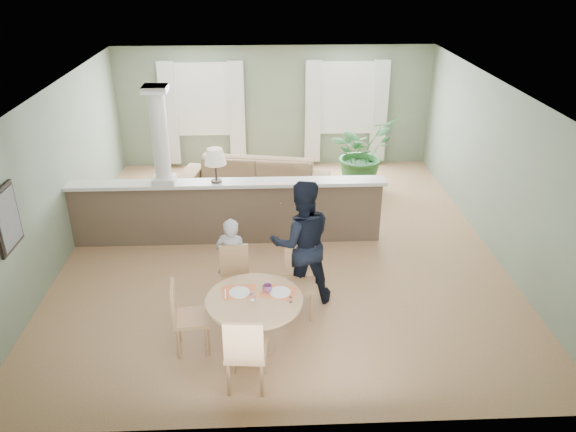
{
  "coord_description": "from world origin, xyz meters",
  "views": [
    {
      "loc": [
        -0.25,
        -8.41,
        4.6
      ],
      "look_at": [
        0.08,
        -1.0,
        1.03
      ],
      "focal_mm": 35.0,
      "sensor_mm": 36.0,
      "label": 1
    }
  ],
  "objects_px": {
    "sofa": "(253,185)",
    "child_person": "(232,260)",
    "chair_near": "(245,350)",
    "chair_far_man": "(299,277)",
    "man_person": "(302,242)",
    "houseplant": "(361,152)",
    "chair_far_boy": "(235,276)",
    "chair_side": "(185,314)",
    "dining_table": "(255,308)"
  },
  "relations": [
    {
      "from": "chair_far_man",
      "to": "chair_side",
      "type": "bearing_deg",
      "value": -146.16
    },
    {
      "from": "chair_near",
      "to": "chair_side",
      "type": "height_order",
      "value": "chair_near"
    },
    {
      "from": "chair_far_boy",
      "to": "child_person",
      "type": "distance_m",
      "value": 0.26
    },
    {
      "from": "sofa",
      "to": "houseplant",
      "type": "bearing_deg",
      "value": 32.55
    },
    {
      "from": "chair_far_boy",
      "to": "chair_near",
      "type": "xyz_separation_m",
      "value": [
        0.18,
        -1.65,
        0.05
      ]
    },
    {
      "from": "child_person",
      "to": "man_person",
      "type": "xyz_separation_m",
      "value": [
        0.97,
        -0.05,
        0.28
      ]
    },
    {
      "from": "houseplant",
      "to": "man_person",
      "type": "xyz_separation_m",
      "value": [
        -1.52,
        -4.19,
        0.17
      ]
    },
    {
      "from": "sofa",
      "to": "child_person",
      "type": "bearing_deg",
      "value": -83.37
    },
    {
      "from": "chair_near",
      "to": "chair_side",
      "type": "xyz_separation_m",
      "value": [
        -0.76,
        0.76,
        -0.04
      ]
    },
    {
      "from": "man_person",
      "to": "houseplant",
      "type": "bearing_deg",
      "value": -116.95
    },
    {
      "from": "chair_far_boy",
      "to": "child_person",
      "type": "xyz_separation_m",
      "value": [
        -0.05,
        0.23,
        0.12
      ]
    },
    {
      "from": "chair_far_man",
      "to": "man_person",
      "type": "xyz_separation_m",
      "value": [
        0.04,
        0.28,
        0.38
      ]
    },
    {
      "from": "houseplant",
      "to": "man_person",
      "type": "bearing_deg",
      "value": -109.94
    },
    {
      "from": "chair_far_man",
      "to": "chair_near",
      "type": "xyz_separation_m",
      "value": [
        -0.7,
        -1.55,
        0.03
      ]
    },
    {
      "from": "sofa",
      "to": "chair_far_man",
      "type": "xyz_separation_m",
      "value": [
        0.68,
        -3.59,
        0.11
      ]
    },
    {
      "from": "child_person",
      "to": "man_person",
      "type": "relative_size",
      "value": 0.7
    },
    {
      "from": "dining_table",
      "to": "child_person",
      "type": "distance_m",
      "value": 1.16
    },
    {
      "from": "houseplant",
      "to": "man_person",
      "type": "height_order",
      "value": "man_person"
    },
    {
      "from": "sofa",
      "to": "man_person",
      "type": "relative_size",
      "value": 1.59
    },
    {
      "from": "chair_side",
      "to": "man_person",
      "type": "distance_m",
      "value": 1.89
    },
    {
      "from": "chair_near",
      "to": "sofa",
      "type": "bearing_deg",
      "value": -85.61
    },
    {
      "from": "houseplant",
      "to": "dining_table",
      "type": "height_order",
      "value": "houseplant"
    },
    {
      "from": "chair_near",
      "to": "child_person",
      "type": "xyz_separation_m",
      "value": [
        -0.23,
        1.88,
        0.08
      ]
    },
    {
      "from": "houseplant",
      "to": "sofa",
      "type": "bearing_deg",
      "value": -158.5
    },
    {
      "from": "houseplant",
      "to": "child_person",
      "type": "relative_size",
      "value": 1.17
    },
    {
      "from": "sofa",
      "to": "chair_side",
      "type": "xyz_separation_m",
      "value": [
        -0.79,
        -4.38,
        0.1
      ]
    },
    {
      "from": "chair_far_boy",
      "to": "chair_near",
      "type": "bearing_deg",
      "value": -91.35
    },
    {
      "from": "sofa",
      "to": "child_person",
      "type": "height_order",
      "value": "child_person"
    },
    {
      "from": "chair_near",
      "to": "man_person",
      "type": "distance_m",
      "value": 2.01
    },
    {
      "from": "sofa",
      "to": "dining_table",
      "type": "xyz_separation_m",
      "value": [
        0.08,
        -4.37,
        0.15
      ]
    },
    {
      "from": "sofa",
      "to": "chair_side",
      "type": "distance_m",
      "value": 4.45
    },
    {
      "from": "chair_side",
      "to": "man_person",
      "type": "bearing_deg",
      "value": -61.6
    },
    {
      "from": "sofa",
      "to": "houseplant",
      "type": "height_order",
      "value": "houseplant"
    },
    {
      "from": "chair_side",
      "to": "houseplant",
      "type": "bearing_deg",
      "value": -36.85
    },
    {
      "from": "dining_table",
      "to": "chair_near",
      "type": "bearing_deg",
      "value": -97.43
    },
    {
      "from": "houseplant",
      "to": "chair_side",
      "type": "distance_m",
      "value": 6.07
    },
    {
      "from": "sofa",
      "to": "chair_far_boy",
      "type": "height_order",
      "value": "chair_far_boy"
    },
    {
      "from": "chair_far_boy",
      "to": "dining_table",
      "type": "bearing_deg",
      "value": -80.01
    },
    {
      "from": "dining_table",
      "to": "chair_near",
      "type": "relative_size",
      "value": 1.18
    },
    {
      "from": "dining_table",
      "to": "chair_far_boy",
      "type": "relative_size",
      "value": 1.29
    },
    {
      "from": "sofa",
      "to": "chair_near",
      "type": "xyz_separation_m",
      "value": [
        -0.02,
        -5.14,
        0.13
      ]
    },
    {
      "from": "houseplant",
      "to": "chair_far_boy",
      "type": "bearing_deg",
      "value": -119.19
    },
    {
      "from": "sofa",
      "to": "houseplant",
      "type": "distance_m",
      "value": 2.43
    },
    {
      "from": "chair_near",
      "to": "man_person",
      "type": "bearing_deg",
      "value": -107.45
    },
    {
      "from": "houseplant",
      "to": "dining_table",
      "type": "bearing_deg",
      "value": -112.39
    },
    {
      "from": "chair_near",
      "to": "chair_side",
      "type": "relative_size",
      "value": 1.07
    },
    {
      "from": "chair_far_man",
      "to": "man_person",
      "type": "bearing_deg",
      "value": 86.84
    },
    {
      "from": "chair_near",
      "to": "man_person",
      "type": "height_order",
      "value": "man_person"
    },
    {
      "from": "sofa",
      "to": "man_person",
      "type": "distance_m",
      "value": 3.42
    },
    {
      "from": "houseplant",
      "to": "chair_far_man",
      "type": "bearing_deg",
      "value": -109.27
    }
  ]
}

